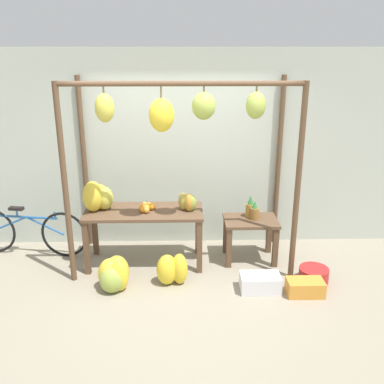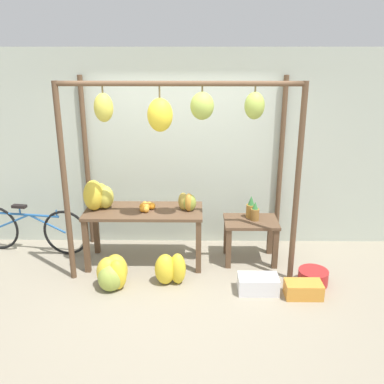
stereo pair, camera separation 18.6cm
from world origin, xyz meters
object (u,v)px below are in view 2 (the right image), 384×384
at_px(banana_pile_on_table, 99,196).
at_px(blue_bucket, 313,277).
at_px(parked_bicycle, 31,229).
at_px(papaya_pile, 187,202).
at_px(pineapple_cluster, 252,210).
at_px(banana_pile_ground_right, 170,269).
at_px(banana_pile_ground_left, 112,274).
at_px(orange_pile, 146,207).
at_px(fruit_crate_purple, 303,290).
at_px(fruit_crate_white, 258,284).

relative_size(banana_pile_on_table, blue_bucket, 1.22).
height_order(parked_bicycle, papaya_pile, papaya_pile).
bearing_deg(pineapple_cluster, banana_pile_ground_right, -147.16).
bearing_deg(papaya_pile, banana_pile_on_table, 177.71).
bearing_deg(blue_bucket, banana_pile_ground_left, -177.23).
bearing_deg(parked_bicycle, orange_pile, -9.67).
bearing_deg(banana_pile_on_table, papaya_pile, -2.29).
relative_size(parked_bicycle, fruit_crate_purple, 3.94).
height_order(banana_pile_ground_right, fruit_crate_white, banana_pile_ground_right).
relative_size(blue_bucket, parked_bicycle, 0.22).
distance_m(banana_pile_on_table, fruit_crate_white, 2.32).
relative_size(orange_pile, banana_pile_ground_left, 0.58).
bearing_deg(banana_pile_on_table, pineapple_cluster, 2.88).
bearing_deg(fruit_crate_white, orange_pile, 151.90).
xyz_separation_m(papaya_pile, fruit_crate_purple, (1.38, -0.83, -0.79)).
relative_size(banana_pile_ground_right, fruit_crate_white, 0.95).
bearing_deg(fruit_crate_white, fruit_crate_purple, -10.86).
bearing_deg(papaya_pile, banana_pile_ground_right, -110.38).
bearing_deg(banana_pile_ground_right, parked_bicycle, 157.17).
height_order(banana_pile_ground_left, papaya_pile, papaya_pile).
bearing_deg(fruit_crate_white, banana_pile_on_table, 159.11).
bearing_deg(fruit_crate_purple, papaya_pile, 149.09).
xyz_separation_m(blue_bucket, parked_bicycle, (-3.80, 0.84, 0.26)).
xyz_separation_m(pineapple_cluster, blue_bucket, (0.69, -0.68, -0.62)).
distance_m(pineapple_cluster, blue_bucket, 1.16).
xyz_separation_m(banana_pile_ground_left, blue_bucket, (2.47, 0.12, -0.09)).
bearing_deg(banana_pile_on_table, fruit_crate_white, -20.89).
distance_m(orange_pile, fruit_crate_purple, 2.22).
bearing_deg(banana_pile_ground_left, pineapple_cluster, 24.35).
distance_m(banana_pile_ground_left, banana_pile_ground_right, 0.71).
height_order(banana_pile_on_table, banana_pile_ground_left, banana_pile_on_table).
distance_m(pineapple_cluster, banana_pile_ground_right, 1.38).
xyz_separation_m(banana_pile_ground_right, blue_bucket, (1.77, 0.01, -0.11)).
distance_m(parked_bicycle, fruit_crate_purple, 3.79).
bearing_deg(banana_pile_ground_left, banana_pile_on_table, 110.69).
xyz_separation_m(banana_pile_ground_right, papaya_pile, (0.20, 0.54, 0.68)).
relative_size(banana_pile_on_table, banana_pile_ground_right, 0.99).
height_order(banana_pile_on_table, pineapple_cluster, banana_pile_on_table).
distance_m(banana_pile_ground_left, fruit_crate_white, 1.76).
bearing_deg(orange_pile, banana_pile_ground_left, -118.02).
relative_size(fruit_crate_white, fruit_crate_purple, 1.11).
height_order(orange_pile, blue_bucket, orange_pile).
bearing_deg(blue_bucket, banana_pile_on_table, 168.00).
bearing_deg(fruit_crate_purple, pineapple_cluster, 117.46).
distance_m(orange_pile, banana_pile_ground_left, 0.99).
relative_size(banana_pile_ground_left, parked_bicycle, 0.28).
xyz_separation_m(banana_pile_on_table, orange_pile, (0.62, -0.02, -0.14)).
xyz_separation_m(orange_pile, fruit_crate_purple, (1.92, -0.85, -0.71)).
relative_size(fruit_crate_white, parked_bicycle, 0.28).
height_order(banana_pile_on_table, banana_pile_ground_right, banana_pile_on_table).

